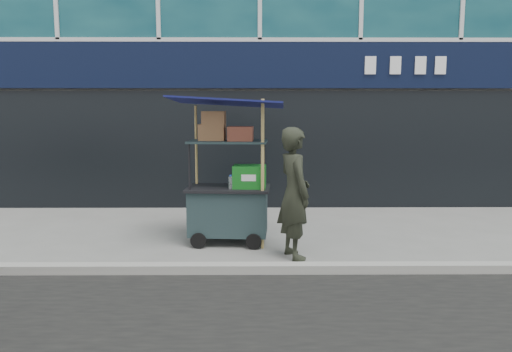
{
  "coord_description": "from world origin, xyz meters",
  "views": [
    {
      "loc": [
        -0.16,
        -6.29,
        2.11
      ],
      "look_at": [
        -0.1,
        1.2,
        1.05
      ],
      "focal_mm": 35.0,
      "sensor_mm": 36.0,
      "label": 1
    }
  ],
  "objects": [
    {
      "name": "ground",
      "position": [
        0.0,
        0.0,
        0.0
      ],
      "size": [
        80.0,
        80.0,
        0.0
      ],
      "primitive_type": "plane",
      "color": "slate",
      "rests_on": "ground"
    },
    {
      "name": "curb",
      "position": [
        0.0,
        -0.2,
        0.06
      ],
      "size": [
        80.0,
        0.18,
        0.12
      ],
      "primitive_type": "cube",
      "color": "gray",
      "rests_on": "ground"
    },
    {
      "name": "vendor_cart",
      "position": [
        -0.5,
        1.23,
        0.79
      ],
      "size": [
        1.74,
        1.29,
        2.25
      ],
      "rotation": [
        0.0,
        0.0,
        -0.07
      ],
      "color": "#1B2D2F",
      "rests_on": "ground"
    },
    {
      "name": "vendor_man",
      "position": [
        0.43,
        0.48,
        0.91
      ],
      "size": [
        0.63,
        0.77,
        1.82
      ],
      "primitive_type": "imported",
      "rotation": [
        0.0,
        0.0,
        1.9
      ],
      "color": "black",
      "rests_on": "ground"
    }
  ]
}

